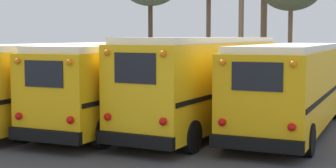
% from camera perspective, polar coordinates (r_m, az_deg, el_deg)
% --- Properties ---
extents(ground_plane, '(160.00, 160.00, 0.00)m').
position_cam_1_polar(ground_plane, '(19.00, -0.20, -4.91)').
color(ground_plane, '#424247').
extents(school_bus_0, '(2.88, 10.98, 3.09)m').
position_cam_1_polar(school_bus_0, '(20.70, -11.50, 0.54)').
color(school_bus_0, yellow).
rests_on(school_bus_0, ground).
extents(school_bus_1, '(2.52, 9.63, 3.08)m').
position_cam_1_polar(school_bus_1, '(18.93, -4.87, 0.18)').
color(school_bus_1, '#EAAA0F').
rests_on(school_bus_1, ground).
extents(school_bus_2, '(2.97, 10.10, 3.33)m').
position_cam_1_polar(school_bus_2, '(18.44, 4.17, 0.41)').
color(school_bus_2, yellow).
rests_on(school_bus_2, ground).
extents(school_bus_3, '(2.63, 10.09, 3.09)m').
position_cam_1_polar(school_bus_3, '(18.61, 13.55, -0.06)').
color(school_bus_3, '#EAAA0F').
rests_on(school_bus_3, ground).
extents(utility_pole, '(1.80, 0.32, 8.41)m').
position_cam_1_polar(utility_pole, '(31.36, 8.10, 7.00)').
color(utility_pole, '#75604C').
rests_on(utility_pole, ground).
extents(fence_line, '(16.71, 0.06, 1.42)m').
position_cam_1_polar(fence_line, '(26.81, 7.26, 0.14)').
color(fence_line, '#939399').
rests_on(fence_line, ground).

